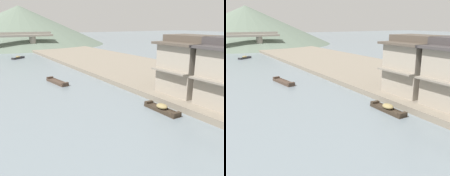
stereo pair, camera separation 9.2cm
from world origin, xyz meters
The scene contains 7 objects.
riverbank_right centered at (16.35, 30.00, 0.30)m, with size 18.00×110.00×0.61m, color slate.
boat_moored_nearest centered at (1.35, 31.47, 0.17)m, with size 1.62×4.96×0.52m.
boat_moored_third centered at (1.50, 59.02, 0.25)m, with size 3.25×2.89×0.69m.
boat_moored_far centered at (6.06, 15.81, 0.26)m, with size 0.97×4.10×0.73m.
house_waterfront_tall centered at (11.80, 17.77, 3.62)m, with size 7.01×5.51×6.14m.
stone_bridge centered at (0.00, 74.62, 3.61)m, with size 29.36×2.40×5.39m.
hill_far_west centered at (10.62, 100.67, 7.16)m, with size 63.62×63.62×14.32m, color #5B6B5B.
Camera 1 is at (-9.05, -0.33, 7.98)m, focal length 39.52 mm.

